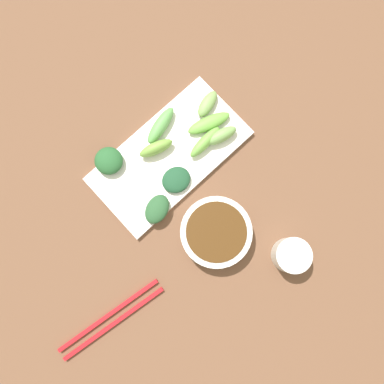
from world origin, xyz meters
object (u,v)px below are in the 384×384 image
at_px(chopsticks, 111,319).
at_px(sauce_bowl, 216,232).
at_px(tea_cup, 291,255).
at_px(serving_plate, 169,156).

bearing_deg(chopsticks, sauce_bowl, -85.77).
relative_size(chopsticks, tea_cup, 3.35).
height_order(chopsticks, tea_cup, tea_cup).
relative_size(sauce_bowl, chopsticks, 0.60).
distance_m(sauce_bowl, serving_plate, 0.18).
distance_m(sauce_bowl, tea_cup, 0.15).
distance_m(chopsticks, tea_cup, 0.37).
distance_m(serving_plate, tea_cup, 0.31).
bearing_deg(chopsticks, serving_plate, -53.95).
distance_m(sauce_bowl, chopsticks, 0.27).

